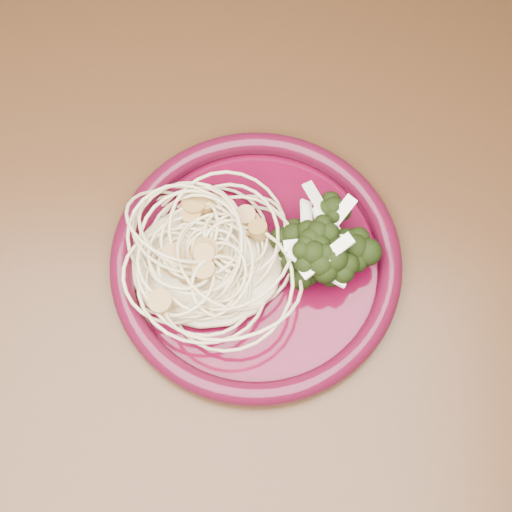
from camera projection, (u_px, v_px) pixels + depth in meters
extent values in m
plane|color=#50361B|center=(214.00, 424.00, 1.32)|extent=(3.50, 3.50, 0.00)
cube|color=#472814|center=(171.00, 297.00, 0.64)|extent=(1.20, 0.80, 0.04)
cylinder|color=#49051A|center=(256.00, 263.00, 0.63)|extent=(0.29, 0.29, 0.01)
torus|color=#490C1F|center=(256.00, 260.00, 0.62)|extent=(0.30, 0.30, 0.02)
ellipsoid|color=beige|center=(206.00, 261.00, 0.61)|extent=(0.15, 0.14, 0.03)
ellipsoid|color=black|center=(318.00, 246.00, 0.61)|extent=(0.10, 0.15, 0.05)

